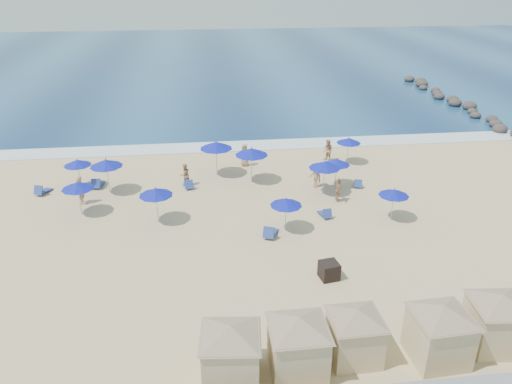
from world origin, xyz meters
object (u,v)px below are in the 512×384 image
Objects in this scene: umbrella_7 at (325,165)px; beachgoer_0 at (80,190)px; umbrella_9 at (337,162)px; umbrella_8 at (349,141)px; beachgoer_5 at (328,151)px; umbrella_4 at (216,145)px; umbrella_5 at (286,202)px; umbrella_0 at (77,163)px; trash_bin at (329,270)px; umbrella_10 at (394,193)px; cabana_0 at (231,346)px; cabana_3 at (441,325)px; cabana_2 at (355,327)px; cabana_1 at (298,337)px; beachgoer_1 at (185,175)px; cabana_4 at (498,314)px; beachgoer_2 at (338,190)px; beachgoer_3 at (315,176)px; umbrella_2 at (106,163)px; umbrella_1 at (77,186)px; umbrella_3 at (156,192)px; rock_jetty at (460,104)px; beachgoer_4 at (245,155)px; umbrella_6 at (252,152)px.

umbrella_7 is 1.27× the size of beachgoer_0.
umbrella_8 is at bearing 63.74° from umbrella_9.
umbrella_9 is 4.86m from beachgoer_5.
umbrella_4 is 9.39m from umbrella_5.
umbrella_4 is (9.37, 1.08, 0.47)m from umbrella_0.
umbrella_10 is at bearing 36.82° from trash_bin.
umbrella_4 reaches higher than umbrella_7.
cabana_0 is 23.23m from umbrella_8.
beachgoer_5 is at bearing 11.76° from umbrella_4.
cabana_2 is at bearing 172.57° from cabana_3.
beachgoer_1 is (-4.38, 17.84, -0.79)m from cabana_1.
beachgoer_2 is at bearing 101.01° from cabana_4.
umbrella_10 is 1.27× the size of beachgoer_2.
umbrella_10 reaches higher than beachgoer_5.
umbrella_4 is at bearing 141.18° from umbrella_10.
umbrella_9 is (5.88, 16.49, 0.21)m from cabana_1.
umbrella_8 is 1.30× the size of beachgoer_2.
beachgoer_0 is (-8.44, 15.86, -0.63)m from cabana_0.
beachgoer_0 reaches higher than beachgoer_3.
umbrella_2 reaches higher than beachgoer_3.
umbrella_5 is (10.81, -6.52, -0.31)m from umbrella_2.
umbrella_5 is at bearing -16.21° from umbrella_1.
umbrella_7 is at bearing 68.09° from trash_bin.
umbrella_2 is 1.02× the size of umbrella_7.
cabana_0 reaches higher than cabana_4.
cabana_0 is at bearing -115.03° from umbrella_7.
umbrella_3 reaches higher than trash_bin.
umbrella_9 is at bearing -13.64° from beachgoer_2.
umbrella_10 is (17.34, -5.92, -0.34)m from umbrella_2.
umbrella_5 is at bearing -123.35° from umbrella_8.
umbrella_7 reaches higher than umbrella_8.
umbrella_10 reaches higher than rock_jetty.
cabana_2 is at bearing -105.56° from umbrella_8.
umbrella_9 is (17.37, -1.85, -0.03)m from umbrella_0.
cabana_1 is 17.11m from beachgoer_3.
umbrella_7 is at bearing -121.15° from umbrella_8.
umbrella_3 reaches higher than rock_jetty.
umbrella_7 is (-3.30, 14.96, 0.51)m from cabana_4.
beachgoer_4 is at bearing 36.02° from umbrella_4.
umbrella_2 is at bearing -152.54° from rock_jetty.
trash_bin is 0.33× the size of umbrella_4.
cabana_0 reaches higher than umbrella_0.
umbrella_9 is at bearing -6.08° from umbrella_0.
umbrella_4 is (-10.18, 18.98, 0.73)m from cabana_4.
beachgoer_4 is (-8.01, 20.56, -0.70)m from cabana_4.
umbrella_6 is (10.89, 3.67, 0.34)m from umbrella_1.
cabana_0 is 2.63× the size of beachgoer_3.
cabana_3 is at bearing -41.34° from umbrella_1.
cabana_1 reaches higher than umbrella_10.
beachgoer_3 reaches higher than beachgoer_1.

